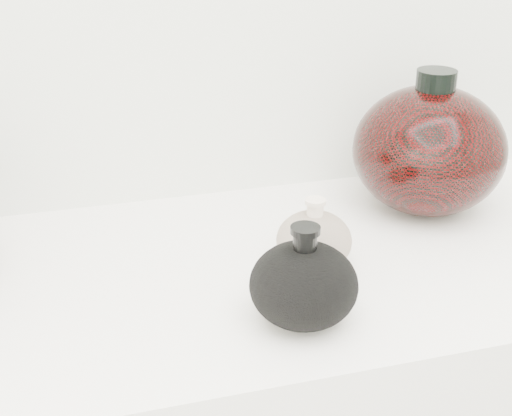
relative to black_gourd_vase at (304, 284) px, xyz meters
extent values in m
cube|color=white|center=(0.00, 0.14, -0.07)|extent=(1.20, 0.50, 0.03)
ellipsoid|color=black|center=(0.00, 0.00, 0.00)|extent=(0.16, 0.16, 0.10)
cylinder|color=black|center=(0.00, 0.00, 0.06)|extent=(0.04, 0.04, 0.03)
cylinder|color=black|center=(0.00, 0.00, 0.07)|extent=(0.04, 0.04, 0.01)
ellipsoid|color=#C6AF9B|center=(0.06, 0.12, -0.01)|extent=(0.12, 0.12, 0.08)
cylinder|color=beige|center=(0.06, 0.12, 0.03)|extent=(0.03, 0.03, 0.02)
cylinder|color=beige|center=(0.06, 0.12, 0.05)|extent=(0.03, 0.03, 0.01)
ellipsoid|color=black|center=(0.28, 0.24, 0.05)|extent=(0.28, 0.28, 0.20)
cylinder|color=black|center=(0.28, 0.24, 0.15)|extent=(0.07, 0.07, 0.04)
camera|label=1|loc=(-0.24, -0.66, 0.43)|focal=50.00mm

